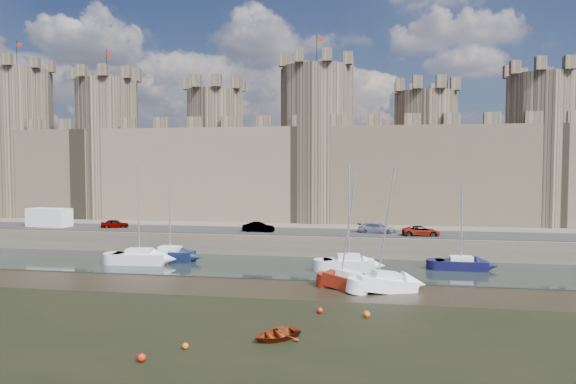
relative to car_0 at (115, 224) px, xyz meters
name	(u,v)px	position (x,y,z in m)	size (l,w,h in m)	color
ground	(199,344)	(23.44, -33.80, -3.10)	(160.00, 160.00, 0.00)	black
water_channel	(273,267)	(23.44, -9.80, -3.06)	(160.00, 12.00, 0.08)	black
quay	(312,220)	(23.44, 26.20, -1.85)	(160.00, 60.00, 2.50)	#4C443A
road	(289,231)	(23.44, 0.20, -0.55)	(160.00, 7.00, 0.10)	black
castle	(299,160)	(22.81, 14.20, 8.57)	(108.50, 11.00, 29.00)	#42382B
car_0	(115,224)	(0.00, 0.00, 0.00)	(1.42, 3.53, 1.20)	gray
car_1	(258,227)	(19.82, -0.98, 0.05)	(1.37, 3.93, 1.29)	gray
car_2	(377,228)	(34.44, 0.43, 0.07)	(1.87, 4.61, 1.34)	gray
car_3	(421,231)	(39.57, -1.34, 0.01)	(2.03, 4.41, 1.23)	gray
van	(49,218)	(-9.41, -0.30, 0.68)	(5.87, 2.35, 2.56)	white
sailboat_0	(139,257)	(8.67, -10.98, -2.27)	(5.96, 2.71, 10.84)	silver
sailboat_1	(170,254)	(11.37, -8.81, -2.27)	(5.51, 2.54, 10.73)	black
sailboat_2	(349,264)	(31.51, -11.07, -2.23)	(5.39, 2.70, 11.14)	silver
sailboat_3	(461,264)	(42.99, -8.44, -2.39)	(5.10, 1.99, 8.94)	black
sailboat_4	(349,281)	(31.85, -18.42, -2.34)	(4.78, 3.19, 10.41)	maroon
sailboat_5	(386,283)	(35.10, -18.74, -2.32)	(5.46, 3.57, 10.98)	white
dinghy_4	(276,335)	(28.02, -32.39, -2.78)	(2.19, 0.64, 3.07)	maroon
buoy_1	(320,310)	(30.12, -26.17, -2.88)	(0.44, 0.44, 0.44)	red
buoy_2	(141,358)	(21.30, -37.11, -2.86)	(0.49, 0.49, 0.49)	red
buoy_3	(367,314)	(33.53, -26.71, -2.85)	(0.50, 0.50, 0.50)	#CB4C09
buoy_4	(185,346)	(23.00, -34.84, -2.90)	(0.40, 0.40, 0.40)	#DB5309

